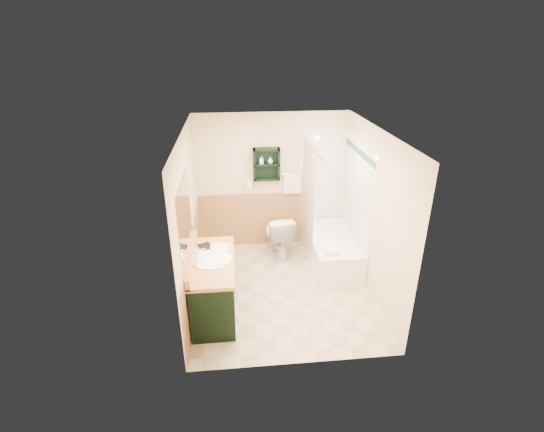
{
  "coord_description": "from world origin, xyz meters",
  "views": [
    {
      "loc": [
        -0.67,
        -4.94,
        3.5
      ],
      "look_at": [
        -0.13,
        0.2,
        1.14
      ],
      "focal_mm": 26.0,
      "sensor_mm": 36.0,
      "label": 1
    }
  ],
  "objects_px": {
    "bathtub": "(331,250)",
    "vanity_book": "(200,242)",
    "vanity": "(214,286)",
    "soap_bottle_a": "(262,162)",
    "soap_bottle_b": "(270,161)",
    "hair_dryer": "(249,184)",
    "wall_shelf": "(266,164)",
    "toilet": "(278,235)"
  },
  "relations": [
    {
      "from": "toilet",
      "to": "soap_bottle_a",
      "type": "relative_size",
      "value": 5.59
    },
    {
      "from": "toilet",
      "to": "vanity_book",
      "type": "height_order",
      "value": "vanity_book"
    },
    {
      "from": "hair_dryer",
      "to": "soap_bottle_b",
      "type": "distance_m",
      "value": 0.55
    },
    {
      "from": "bathtub",
      "to": "wall_shelf",
      "type": "bearing_deg",
      "value": 145.37
    },
    {
      "from": "vanity",
      "to": "vanity_book",
      "type": "distance_m",
      "value": 0.63
    },
    {
      "from": "soap_bottle_a",
      "to": "soap_bottle_b",
      "type": "distance_m",
      "value": 0.15
    },
    {
      "from": "toilet",
      "to": "wall_shelf",
      "type": "bearing_deg",
      "value": -74.19
    },
    {
      "from": "toilet",
      "to": "soap_bottle_b",
      "type": "xyz_separation_m",
      "value": [
        -0.09,
        0.34,
        1.23
      ]
    },
    {
      "from": "toilet",
      "to": "hair_dryer",
      "type": "bearing_deg",
      "value": -47.45
    },
    {
      "from": "hair_dryer",
      "to": "vanity_book",
      "type": "relative_size",
      "value": 1.09
    },
    {
      "from": "bathtub",
      "to": "soap_bottle_b",
      "type": "xyz_separation_m",
      "value": [
        -0.96,
        0.7,
        1.36
      ]
    },
    {
      "from": "vanity",
      "to": "soap_bottle_a",
      "type": "bearing_deg",
      "value": 66.02
    },
    {
      "from": "wall_shelf",
      "to": "soap_bottle_a",
      "type": "distance_m",
      "value": 0.1
    },
    {
      "from": "vanity_book",
      "to": "bathtub",
      "type": "bearing_deg",
      "value": -5.97
    },
    {
      "from": "hair_dryer",
      "to": "soap_bottle_b",
      "type": "relative_size",
      "value": 2.2
    },
    {
      "from": "wall_shelf",
      "to": "soap_bottle_b",
      "type": "relative_size",
      "value": 5.05
    },
    {
      "from": "hair_dryer",
      "to": "toilet",
      "type": "distance_m",
      "value": 1.01
    },
    {
      "from": "soap_bottle_a",
      "to": "hair_dryer",
      "type": "bearing_deg",
      "value": 172.13
    },
    {
      "from": "vanity",
      "to": "toilet",
      "type": "xyz_separation_m",
      "value": [
        1.05,
        1.49,
        -0.04
      ]
    },
    {
      "from": "soap_bottle_a",
      "to": "soap_bottle_b",
      "type": "xyz_separation_m",
      "value": [
        0.15,
        0.0,
        0.01
      ]
    },
    {
      "from": "bathtub",
      "to": "vanity_book",
      "type": "bearing_deg",
      "value": -158.81
    },
    {
      "from": "vanity",
      "to": "bathtub",
      "type": "height_order",
      "value": "vanity"
    },
    {
      "from": "vanity",
      "to": "hair_dryer",
      "type": "bearing_deg",
      "value": 72.22
    },
    {
      "from": "soap_bottle_b",
      "to": "vanity",
      "type": "bearing_deg",
      "value": -117.74
    },
    {
      "from": "soap_bottle_a",
      "to": "soap_bottle_b",
      "type": "height_order",
      "value": "soap_bottle_b"
    },
    {
      "from": "toilet",
      "to": "vanity",
      "type": "bearing_deg",
      "value": 46.31
    },
    {
      "from": "vanity_book",
      "to": "soap_bottle_b",
      "type": "bearing_deg",
      "value": 26.17
    },
    {
      "from": "wall_shelf",
      "to": "vanity",
      "type": "relative_size",
      "value": 0.42
    },
    {
      "from": "vanity",
      "to": "vanity_book",
      "type": "height_order",
      "value": "vanity_book"
    },
    {
      "from": "hair_dryer",
      "to": "bathtub",
      "type": "height_order",
      "value": "hair_dryer"
    },
    {
      "from": "hair_dryer",
      "to": "bathtub",
      "type": "relative_size",
      "value": 0.16
    },
    {
      "from": "hair_dryer",
      "to": "bathtub",
      "type": "bearing_deg",
      "value": -28.95
    },
    {
      "from": "hair_dryer",
      "to": "toilet",
      "type": "relative_size",
      "value": 0.31
    },
    {
      "from": "bathtub",
      "to": "vanity_book",
      "type": "xyz_separation_m",
      "value": [
        -2.08,
        -0.81,
        0.7
      ]
    },
    {
      "from": "wall_shelf",
      "to": "vanity_book",
      "type": "relative_size",
      "value": 2.5
    },
    {
      "from": "soap_bottle_a",
      "to": "vanity",
      "type": "bearing_deg",
      "value": -113.98
    },
    {
      "from": "wall_shelf",
      "to": "vanity",
      "type": "height_order",
      "value": "wall_shelf"
    },
    {
      "from": "toilet",
      "to": "soap_bottle_a",
      "type": "xyz_separation_m",
      "value": [
        -0.24,
        0.34,
        1.22
      ]
    },
    {
      "from": "toilet",
      "to": "soap_bottle_b",
      "type": "bearing_deg",
      "value": -83.63
    },
    {
      "from": "wall_shelf",
      "to": "vanity",
      "type": "bearing_deg",
      "value": -116.06
    },
    {
      "from": "bathtub",
      "to": "toilet",
      "type": "relative_size",
      "value": 1.94
    },
    {
      "from": "bathtub",
      "to": "toilet",
      "type": "distance_m",
      "value": 0.95
    }
  ]
}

